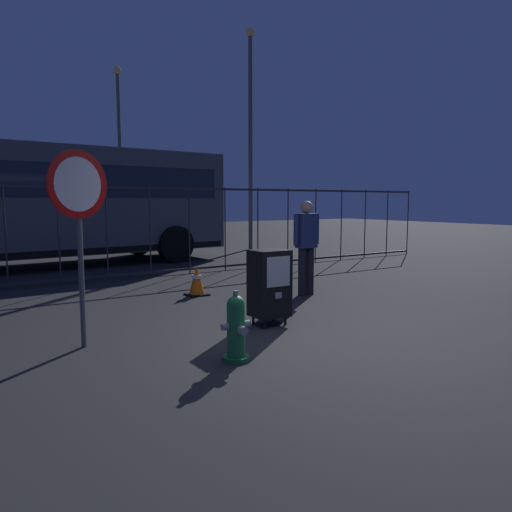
# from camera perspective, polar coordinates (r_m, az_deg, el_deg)

# --- Properties ---
(ground_plane) EXTENTS (60.00, 60.00, 0.00)m
(ground_plane) POSITION_cam_1_polar(r_m,az_deg,el_deg) (5.83, 4.08, -10.14)
(ground_plane) COLOR #262628
(fire_hydrant) EXTENTS (0.33, 0.31, 0.75)m
(fire_hydrant) POSITION_cam_1_polar(r_m,az_deg,el_deg) (5.09, -2.38, -8.47)
(fire_hydrant) COLOR #1E7238
(fire_hydrant) RESTS_ON ground_plane
(newspaper_box_primary) EXTENTS (0.48, 0.42, 1.02)m
(newspaper_box_primary) POSITION_cam_1_polar(r_m,az_deg,el_deg) (6.51, 1.60, -3.21)
(newspaper_box_primary) COLOR black
(newspaper_box_primary) RESTS_ON ground_plane
(stop_sign) EXTENTS (0.71, 0.31, 2.23)m
(stop_sign) POSITION_cam_1_polar(r_m,az_deg,el_deg) (5.74, -20.17, 5.44)
(stop_sign) COLOR #4C4F54
(stop_sign) RESTS_ON ground_plane
(pedestrian) EXTENTS (0.55, 0.22, 1.67)m
(pedestrian) POSITION_cam_1_polar(r_m,az_deg,el_deg) (8.56, 5.95, 1.63)
(pedestrian) COLOR black
(pedestrian) RESTS_ON ground_plane
(traffic_cone) EXTENTS (0.36, 0.36, 0.53)m
(traffic_cone) POSITION_cam_1_polar(r_m,az_deg,el_deg) (8.66, -6.99, -2.91)
(traffic_cone) COLOR black
(traffic_cone) RESTS_ON ground_plane
(fence_barrier) EXTENTS (18.03, 0.04, 2.00)m
(fence_barrier) POSITION_cam_1_polar(r_m,az_deg,el_deg) (10.71, -14.76, 2.79)
(fence_barrier) COLOR #2D2D33
(fence_barrier) RESTS_ON ground_plane
(bus_near) EXTENTS (10.65, 3.34, 3.00)m
(bus_near) POSITION_cam_1_polar(r_m,az_deg,el_deg) (13.24, -26.50, 5.98)
(bus_near) COLOR #4C5156
(bus_near) RESTS_ON ground_plane
(street_light_near_left) EXTENTS (0.32, 0.32, 7.44)m
(street_light_near_left) POSITION_cam_1_polar(r_m,az_deg,el_deg) (17.06, -0.67, 15.32)
(street_light_near_left) COLOR #4C4F54
(street_light_near_left) RESTS_ON ground_plane
(street_light_far_right) EXTENTS (0.32, 0.32, 7.08)m
(street_light_far_right) POSITION_cam_1_polar(r_m,az_deg,el_deg) (21.11, -15.79, 12.86)
(street_light_far_right) COLOR #4C4F54
(street_light_far_right) RESTS_ON ground_plane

